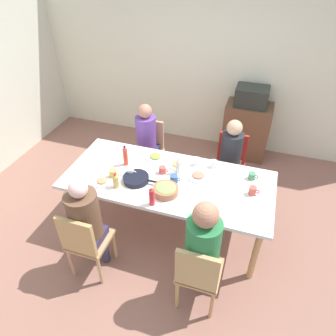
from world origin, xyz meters
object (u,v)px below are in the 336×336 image
(bowl_0, at_px, (166,190))
(chair_1, at_px, (149,147))
(chair_3, at_px, (230,162))
(cup_1, at_px, (252,176))
(plate_0, at_px, (177,165))
(bottle_3, at_px, (125,156))
(bottle_2, at_px, (152,196))
(plate_2, at_px, (198,176))
(cup_2, at_px, (253,191))
(chair_2, at_px, (85,241))
(bottle_0, at_px, (178,166))
(cup_3, at_px, (197,161))
(bottle_1, at_px, (116,181))
(person_2, at_px, (86,219))
(cup_4, at_px, (130,172))
(dining_table, at_px, (168,183))
(plate_1, at_px, (155,157))
(chair_0, at_px, (198,273))
(side_cabinet, at_px, (246,131))
(cup_0, at_px, (214,164))
(plate_3, at_px, (102,181))
(person_1, at_px, (146,138))
(person_3, at_px, (230,154))
(serving_pan, at_px, (136,179))
(person_0, at_px, (203,247))
(cup_5, at_px, (174,179))
(cup_6, at_px, (113,173))
(cup_7, at_px, (163,170))
(microwave, at_px, (252,96))

(bowl_0, bearing_deg, chair_1, 119.42)
(chair_3, distance_m, cup_1, 0.74)
(plate_0, bearing_deg, bottle_3, -164.44)
(bottle_2, xyz_separation_m, bottle_3, (-0.53, 0.54, 0.01))
(bottle_2, bearing_deg, chair_1, 112.74)
(plate_2, height_order, cup_2, cup_2)
(chair_2, relative_size, bottle_0, 4.31)
(cup_3, relative_size, bottle_1, 0.60)
(person_2, relative_size, plate_0, 5.70)
(cup_2, relative_size, cup_4, 0.90)
(dining_table, distance_m, plate_1, 0.44)
(plate_2, bearing_deg, chair_0, -75.39)
(side_cabinet, bearing_deg, bottle_0, -108.83)
(chair_1, xyz_separation_m, bottle_0, (0.66, -0.76, 0.36))
(cup_2, bearing_deg, cup_0, 144.33)
(chair_1, height_order, cup_0, chair_1)
(plate_3, bearing_deg, person_2, -80.41)
(person_1, relative_size, plate_3, 5.93)
(dining_table, relative_size, cup_0, 21.67)
(bottle_1, bearing_deg, cup_4, 74.43)
(person_2, relative_size, cup_1, 10.96)
(chair_2, distance_m, plate_3, 0.67)
(person_3, height_order, cup_0, person_3)
(bottle_1, bearing_deg, serving_pan, 44.27)
(plate_2, height_order, cup_3, cup_3)
(bottle_3, bearing_deg, bowl_0, -28.81)
(chair_1, distance_m, person_3, 1.19)
(person_0, xyz_separation_m, person_1, (-1.17, 1.60, -0.06))
(person_1, bearing_deg, cup_5, -51.26)
(dining_table, relative_size, bottle_0, 11.19)
(person_1, height_order, cup_3, person_1)
(chair_3, distance_m, person_3, 0.21)
(chair_3, bearing_deg, person_1, -175.51)
(serving_pan, height_order, cup_2, cup_2)
(side_cabinet, bearing_deg, cup_5, -107.31)
(cup_6, relative_size, cup_7, 1.06)
(person_1, relative_size, person_2, 0.99)
(bottle_3, bearing_deg, person_3, 31.60)
(person_0, xyz_separation_m, bottle_3, (-1.14, 0.90, 0.12))
(plate_3, relative_size, bottle_0, 0.99)
(dining_table, xyz_separation_m, bowl_0, (0.05, -0.24, 0.12))
(person_1, height_order, bottle_2, person_1)
(serving_pan, bearing_deg, cup_1, 19.83)
(cup_4, distance_m, bottle_2, 0.54)
(chair_2, relative_size, person_3, 0.76)
(cup_5, relative_size, microwave, 0.25)
(plate_3, bearing_deg, chair_1, 85.82)
(plate_0, bearing_deg, plate_1, 166.94)
(cup_0, xyz_separation_m, side_cabinet, (0.24, 1.54, -0.37))
(cup_0, relative_size, cup_6, 0.89)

